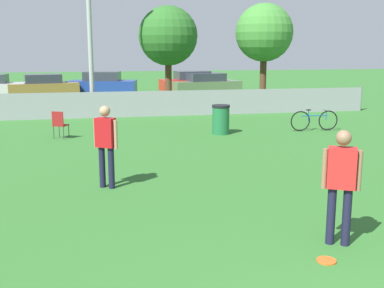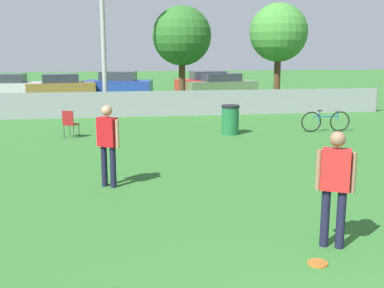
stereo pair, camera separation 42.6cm
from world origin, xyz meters
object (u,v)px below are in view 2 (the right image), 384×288
(tree_near_pole, at_px, (182,36))
(bicycle_sideline, at_px, (326,121))
(parked_car_silver, at_px, (5,86))
(player_defender_red, at_px, (335,181))
(frisbee_disc, at_px, (318,263))
(parked_car_olive, at_px, (221,84))
(parked_car_tan, at_px, (60,86))
(folding_chair_sideline, at_px, (70,122))
(parked_car_blue, at_px, (118,84))
(parked_car_red, at_px, (208,83))
(trash_bin, at_px, (230,120))
(player_thrower_red, at_px, (108,140))
(tree_far_right, at_px, (279,33))

(tree_near_pole, distance_m, bicycle_sideline, 9.38)
(parked_car_silver, bearing_deg, tree_near_pole, -31.08)
(player_defender_red, relative_size, bicycle_sideline, 0.99)
(player_defender_red, bearing_deg, parked_car_silver, 139.48)
(frisbee_disc, xyz_separation_m, parked_car_olive, (3.89, 24.34, 0.64))
(frisbee_disc, xyz_separation_m, parked_car_tan, (-6.06, 24.27, 0.66))
(folding_chair_sideline, xyz_separation_m, bicycle_sideline, (8.82, -0.21, -0.14))
(frisbee_disc, bearing_deg, parked_car_blue, 95.83)
(folding_chair_sideline, distance_m, parked_car_red, 16.88)
(folding_chair_sideline, xyz_separation_m, trash_bin, (5.37, -0.19, -0.01))
(bicycle_sideline, xyz_separation_m, parked_car_blue, (-7.16, 15.04, 0.32))
(player_thrower_red, distance_m, bicycle_sideline, 9.49)
(parked_car_silver, xyz_separation_m, parked_car_tan, (3.23, -0.12, -0.01))
(tree_near_pole, bearing_deg, folding_chair_sideline, -121.91)
(parked_car_red, bearing_deg, player_thrower_red, -112.37)
(player_defender_red, distance_m, parked_car_blue, 24.77)
(tree_near_pole, xyz_separation_m, parked_car_tan, (-6.60, 6.33, -2.80))
(parked_car_silver, bearing_deg, frisbee_disc, -66.94)
(folding_chair_sideline, relative_size, parked_car_red, 0.21)
(tree_far_right, relative_size, frisbee_disc, 18.43)
(player_thrower_red, relative_size, trash_bin, 1.74)
(player_thrower_red, height_order, parked_car_red, player_thrower_red)
(tree_far_right, distance_m, parked_car_silver, 16.45)
(trash_bin, relative_size, parked_car_blue, 0.23)
(trash_bin, bearing_deg, parked_car_tan, 116.96)
(player_thrower_red, height_order, frisbee_disc, player_thrower_red)
(tree_near_pole, distance_m, frisbee_disc, 18.28)
(trash_bin, distance_m, parked_car_red, 15.47)
(player_defender_red, distance_m, player_thrower_red, 5.00)
(trash_bin, bearing_deg, folding_chair_sideline, 178.00)
(parked_car_red, bearing_deg, folding_chair_sideline, -122.51)
(bicycle_sideline, bearing_deg, frisbee_disc, -111.87)
(frisbee_disc, distance_m, parked_car_red, 25.63)
(folding_chair_sideline, height_order, parked_car_olive, parked_car_olive)
(parked_car_silver, xyz_separation_m, parked_car_blue, (6.72, 0.72, 0.01))
(bicycle_sideline, xyz_separation_m, parked_car_silver, (-13.89, 14.32, 0.32))
(folding_chair_sideline, relative_size, bicycle_sideline, 0.51)
(tree_near_pole, bearing_deg, player_thrower_red, -104.03)
(parked_car_olive, bearing_deg, trash_bin, -111.59)
(folding_chair_sideline, distance_m, parked_car_silver, 14.99)
(bicycle_sideline, height_order, parked_car_silver, parked_car_silver)
(frisbee_disc, bearing_deg, parked_car_red, 82.71)
(player_thrower_red, height_order, parked_car_olive, player_thrower_red)
(player_defender_red, bearing_deg, tree_far_right, 101.45)
(folding_chair_sideline, xyz_separation_m, parked_car_blue, (1.66, 14.82, 0.18))
(folding_chair_sideline, distance_m, parked_car_tan, 14.10)
(trash_bin, bearing_deg, tree_far_right, 60.19)
(folding_chair_sideline, xyz_separation_m, parked_car_silver, (-5.06, 14.11, 0.17))
(tree_far_right, bearing_deg, player_thrower_red, -122.07)
(parked_car_silver, distance_m, parked_car_olive, 13.17)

